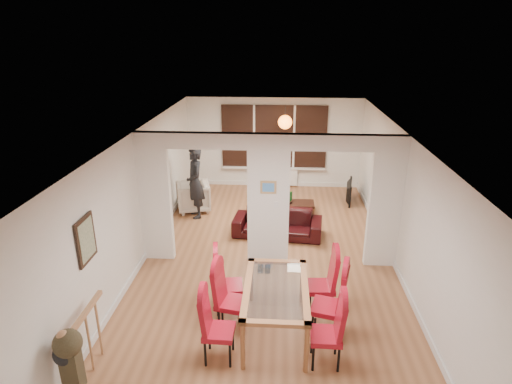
# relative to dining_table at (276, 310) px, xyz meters

# --- Properties ---
(floor) EXTENTS (5.00, 9.00, 0.01)m
(floor) POSITION_rel_dining_table_xyz_m (-0.20, 2.19, -0.40)
(floor) COLOR #95603C
(floor) RESTS_ON ground
(room_walls) EXTENTS (5.00, 9.00, 2.60)m
(room_walls) POSITION_rel_dining_table_xyz_m (-0.20, 2.19, 0.90)
(room_walls) COLOR silver
(room_walls) RESTS_ON floor
(divider_wall) EXTENTS (5.00, 0.18, 2.60)m
(divider_wall) POSITION_rel_dining_table_xyz_m (-0.20, 2.19, 0.90)
(divider_wall) COLOR white
(divider_wall) RESTS_ON floor
(bay_window_blinds) EXTENTS (3.00, 0.08, 1.80)m
(bay_window_blinds) POSITION_rel_dining_table_xyz_m (-0.20, 6.63, 1.10)
(bay_window_blinds) COLOR black
(bay_window_blinds) RESTS_ON room_walls
(radiator) EXTENTS (1.40, 0.08, 0.50)m
(radiator) POSITION_rel_dining_table_xyz_m (-0.20, 6.59, -0.10)
(radiator) COLOR white
(radiator) RESTS_ON floor
(pendant_light) EXTENTS (0.36, 0.36, 0.36)m
(pendant_light) POSITION_rel_dining_table_xyz_m (0.10, 5.49, 1.75)
(pendant_light) COLOR orange
(pendant_light) RESTS_ON room_walls
(stair_newel) EXTENTS (0.40, 1.20, 1.10)m
(stair_newel) POSITION_rel_dining_table_xyz_m (-2.45, -1.01, 0.15)
(stair_newel) COLOR #A5734B
(stair_newel) RESTS_ON floor
(wall_poster) EXTENTS (0.04, 0.52, 0.67)m
(wall_poster) POSITION_rel_dining_table_xyz_m (-2.67, -0.21, 1.20)
(wall_poster) COLOR gray
(wall_poster) RESTS_ON room_walls
(pillar_photo) EXTENTS (0.30, 0.03, 0.25)m
(pillar_photo) POSITION_rel_dining_table_xyz_m (-0.20, 2.09, 1.20)
(pillar_photo) COLOR #4C8CD8
(pillar_photo) RESTS_ON divider_wall
(dining_table) EXTENTS (0.95, 1.69, 0.79)m
(dining_table) POSITION_rel_dining_table_xyz_m (0.00, 0.00, 0.00)
(dining_table) COLOR #915A35
(dining_table) RESTS_ON floor
(dining_chair_la) EXTENTS (0.43, 0.43, 1.05)m
(dining_chair_la) POSITION_rel_dining_table_xyz_m (-0.77, -0.61, 0.13)
(dining_chair_la) COLOR maroon
(dining_chair_la) RESTS_ON floor
(dining_chair_lb) EXTENTS (0.51, 0.51, 1.08)m
(dining_chair_lb) POSITION_rel_dining_table_xyz_m (-0.67, 0.05, 0.15)
(dining_chair_lb) COLOR maroon
(dining_chair_lb) RESTS_ON floor
(dining_chair_lc) EXTENTS (0.48, 0.48, 1.07)m
(dining_chair_lc) POSITION_rel_dining_table_xyz_m (-0.76, 0.51, 0.14)
(dining_chair_lc) COLOR maroon
(dining_chair_lc) RESTS_ON floor
(dining_chair_ra) EXTENTS (0.42, 0.42, 1.05)m
(dining_chair_ra) POSITION_rel_dining_table_xyz_m (0.69, -0.60, 0.13)
(dining_chair_ra) COLOR maroon
(dining_chair_ra) RESTS_ON floor
(dining_chair_rb) EXTENTS (0.56, 0.56, 1.15)m
(dining_chair_rb) POSITION_rel_dining_table_xyz_m (0.77, -0.01, 0.18)
(dining_chair_rb) COLOR maroon
(dining_chair_rb) RESTS_ON floor
(dining_chair_rc) EXTENTS (0.46, 0.46, 1.07)m
(dining_chair_rc) POSITION_rel_dining_table_xyz_m (0.72, 0.58, 0.14)
(dining_chair_rc) COLOR maroon
(dining_chair_rc) RESTS_ON floor
(sofa) EXTENTS (2.04, 0.97, 0.57)m
(sofa) POSITION_rel_dining_table_xyz_m (-0.02, 3.35, -0.11)
(sofa) COLOR black
(sofa) RESTS_ON floor
(armchair) EXTENTS (0.98, 0.99, 0.74)m
(armchair) POSITION_rel_dining_table_xyz_m (-2.20, 4.66, -0.03)
(armchair) COLOR #BDB0A0
(armchair) RESTS_ON floor
(person) EXTENTS (0.76, 0.64, 1.77)m
(person) POSITION_rel_dining_table_xyz_m (-2.05, 4.27, 0.49)
(person) COLOR black
(person) RESTS_ON floor
(television) EXTENTS (0.99, 0.28, 0.57)m
(television) POSITION_rel_dining_table_xyz_m (1.80, 5.53, -0.11)
(television) COLOR black
(television) RESTS_ON floor
(coffee_table) EXTENTS (1.10, 0.67, 0.24)m
(coffee_table) POSITION_rel_dining_table_xyz_m (0.37, 4.75, -0.28)
(coffee_table) COLOR black
(coffee_table) RESTS_ON floor
(bottle) EXTENTS (0.07, 0.07, 0.29)m
(bottle) POSITION_rel_dining_table_xyz_m (0.29, 4.81, -0.01)
(bottle) COLOR #143F19
(bottle) RESTS_ON coffee_table
(bowl) EXTENTS (0.22, 0.22, 0.06)m
(bowl) POSITION_rel_dining_table_xyz_m (0.22, 4.73, -0.13)
(bowl) COLOR black
(bowl) RESTS_ON coffee_table
(shoes) EXTENTS (0.24, 0.26, 0.10)m
(shoes) POSITION_rel_dining_table_xyz_m (-0.25, 1.79, -0.35)
(shoes) COLOR black
(shoes) RESTS_ON floor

